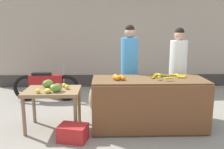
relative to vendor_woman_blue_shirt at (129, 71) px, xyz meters
The scene contains 12 objects.
ground_plane 1.12m from the vendor_woman_blue_shirt, 92.85° to the right, with size 24.00×24.00×0.00m, color gray.
market_wall_back 2.55m from the vendor_woman_blue_shirt, 90.72° to the left, with size 7.27×0.23×2.99m.
fruit_stall_counter 0.85m from the vendor_woman_blue_shirt, 66.40° to the right, with size 1.97×0.79×0.90m.
side_table_wooden 1.57m from the vendor_woman_blue_shirt, 155.81° to the right, with size 0.95×0.66×0.72m.
banana_bunch_pile 0.80m from the vendor_woman_blue_shirt, 40.03° to the right, with size 0.67×0.54×0.07m.
orange_pile 0.75m from the vendor_woman_blue_shirt, 110.80° to the right, with size 0.21×0.20×0.09m.
mango_papaya_pile 1.55m from the vendor_woman_blue_shirt, 155.87° to the right, with size 0.55×0.58×0.14m.
vendor_woman_blue_shirt is the anchor object (origin of this frame).
vendor_woman_white_shirt 0.98m from the vendor_woman_blue_shirt, ahead, with size 0.34×0.34×1.78m.
parked_motorcycle 2.23m from the vendor_woman_blue_shirt, 152.41° to the left, with size 1.60×0.18×0.88m.
produce_crate 1.69m from the vendor_woman_blue_shirt, 132.05° to the right, with size 0.44×0.32×0.26m, color red.
produce_sack 0.94m from the vendor_woman_blue_shirt, 166.75° to the left, with size 0.36×0.30×0.59m, color tan.
Camera 1 is at (-0.46, -4.00, 1.79)m, focal length 37.91 mm.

